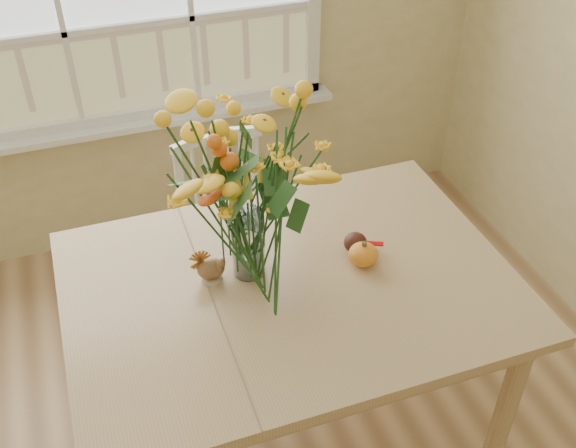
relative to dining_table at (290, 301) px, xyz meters
name	(u,v)px	position (x,y,z in m)	size (l,w,h in m)	color
dining_table	(290,301)	(0.00, 0.00, 0.00)	(1.45, 1.03, 0.77)	tan
windsor_chair	(228,220)	(-0.02, 0.76, -0.21)	(0.43, 0.41, 0.84)	white
flower_vase	(245,182)	(-0.11, 0.09, 0.45)	(0.50, 0.50, 0.59)	white
pumpkin	(363,255)	(0.26, 0.00, 0.13)	(0.10, 0.10, 0.08)	orange
turkey_figurine	(211,269)	(-0.24, 0.09, 0.14)	(0.09, 0.07, 0.11)	#CCB78C
dark_gourd	(355,244)	(0.26, 0.06, 0.13)	(0.12, 0.08, 0.07)	#38160F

